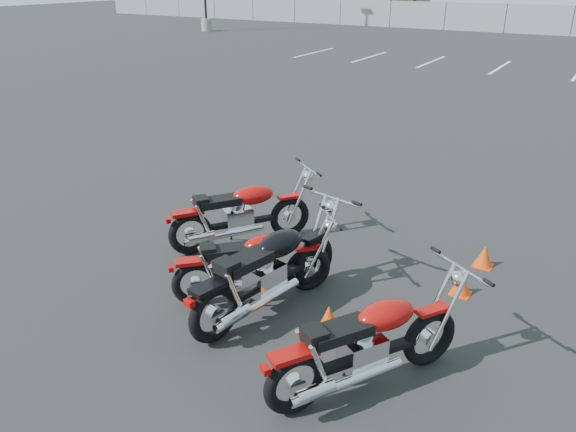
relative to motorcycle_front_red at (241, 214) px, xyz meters
The scene contains 10 objects.
ground 0.98m from the motorcycle_front_red, 44.56° to the right, with size 120.00×120.00×0.00m, color black.
motorcycle_front_red is the anchor object (origin of this frame).
motorcycle_second_black 1.83m from the motorcycle_front_red, 44.31° to the right, with size 1.03×2.41×1.18m.
motorcycle_third_red 1.49m from the motorcycle_front_red, 49.03° to the right, with size 1.73×1.75×1.01m.
motorcycle_rear_red 3.44m from the motorcycle_front_red, 33.98° to the right, with size 1.58×2.12×1.11m.
training_cone_near 3.48m from the motorcycle_front_red, 20.25° to the left, with size 0.26×0.26×0.31m.
training_cone_far 3.21m from the motorcycle_front_red, ahead, with size 0.25×0.25×0.30m.
training_cone_extra 2.50m from the motorcycle_front_red, 31.15° to the right, with size 0.28×0.28×0.34m.
chainlink_fence 34.42m from the motorcycle_front_red, 89.00° to the left, with size 80.06×0.06×1.80m.
parking_line_stripes 19.51m from the motorcycle_front_red, 95.59° to the left, with size 15.12×4.00×0.01m.
Camera 1 is at (3.88, -5.48, 3.77)m, focal length 35.00 mm.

